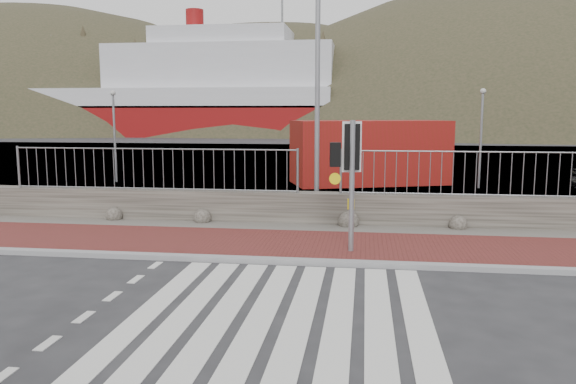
# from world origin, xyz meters

# --- Properties ---
(ground) EXTENTS (220.00, 220.00, 0.00)m
(ground) POSITION_xyz_m (0.00, 0.00, 0.00)
(ground) COLOR #28282B
(ground) RESTS_ON ground
(sidewalk_far) EXTENTS (40.00, 3.00, 0.08)m
(sidewalk_far) POSITION_xyz_m (0.00, 4.50, 0.04)
(sidewalk_far) COLOR maroon
(sidewalk_far) RESTS_ON ground
(kerb_far) EXTENTS (40.00, 0.25, 0.12)m
(kerb_far) POSITION_xyz_m (0.00, 3.00, 0.05)
(kerb_far) COLOR gray
(kerb_far) RESTS_ON ground
(zebra_crossing) EXTENTS (4.62, 5.60, 0.01)m
(zebra_crossing) POSITION_xyz_m (-0.00, 0.00, 0.01)
(zebra_crossing) COLOR silver
(zebra_crossing) RESTS_ON ground
(gravel_strip) EXTENTS (40.00, 1.50, 0.06)m
(gravel_strip) POSITION_xyz_m (0.00, 6.50, 0.03)
(gravel_strip) COLOR #59544C
(gravel_strip) RESTS_ON ground
(stone_wall) EXTENTS (40.00, 0.60, 0.90)m
(stone_wall) POSITION_xyz_m (0.00, 7.30, 0.45)
(stone_wall) COLOR #433E37
(stone_wall) RESTS_ON ground
(railing) EXTENTS (18.07, 0.07, 1.22)m
(railing) POSITION_xyz_m (0.00, 7.15, 1.82)
(railing) COLOR gray
(railing) RESTS_ON stone_wall
(quay) EXTENTS (120.00, 40.00, 0.50)m
(quay) POSITION_xyz_m (0.00, 27.90, 0.00)
(quay) COLOR #4C4C4F
(quay) RESTS_ON ground
(water) EXTENTS (220.00, 50.00, 0.05)m
(water) POSITION_xyz_m (0.00, 62.90, 0.00)
(water) COLOR #3F4C54
(water) RESTS_ON ground
(ferry) EXTENTS (50.00, 16.00, 20.00)m
(ferry) POSITION_xyz_m (-24.65, 67.90, 5.36)
(ferry) COLOR maroon
(ferry) RESTS_ON ground
(hills_backdrop) EXTENTS (254.00, 90.00, 100.00)m
(hills_backdrop) POSITION_xyz_m (6.74, 87.90, -23.05)
(hills_backdrop) COLOR #2C311D
(hills_backdrop) RESTS_ON ground
(traffic_signal_far) EXTENTS (0.72, 0.31, 2.97)m
(traffic_signal_far) POSITION_xyz_m (0.94, 3.98, 2.15)
(traffic_signal_far) COLOR gray
(traffic_signal_far) RESTS_ON ground
(streetlight) EXTENTS (1.68, 0.80, 8.27)m
(streetlight) POSITION_xyz_m (-0.01, 8.15, 4.66)
(streetlight) COLOR gray
(streetlight) RESTS_ON ground
(shipping_container) EXTENTS (7.23, 4.81, 2.79)m
(shipping_container) POSITION_xyz_m (1.45, 16.87, 1.39)
(shipping_container) COLOR maroon
(shipping_container) RESTS_ON ground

